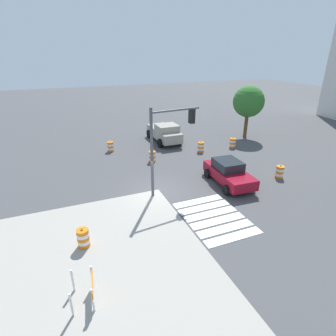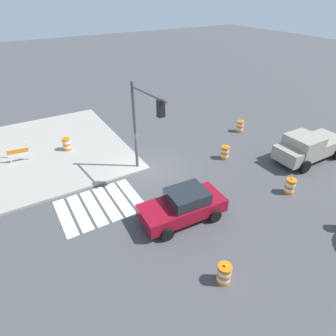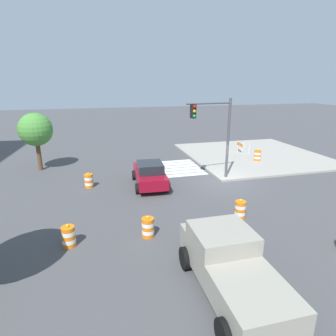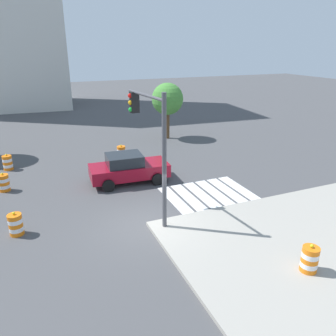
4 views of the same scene
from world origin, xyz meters
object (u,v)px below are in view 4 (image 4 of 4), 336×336
Objects in this scene: traffic_barrel_crosswalk_end at (121,153)px; traffic_light_pole at (151,132)px; street_tree_streetside_mid at (167,99)px; traffic_barrel_on_sidewalk at (310,259)px; traffic_barrel_median_near at (4,183)px; sports_car at (128,168)px; traffic_barrel_near_corner at (8,163)px; traffic_barrel_median_far at (16,224)px.

traffic_light_pole reaches higher than traffic_barrel_crosswalk_end.
street_tree_streetside_mid is (4.91, 3.73, 2.72)m from traffic_barrel_crosswalk_end.
traffic_barrel_on_sidewalk is 7.44m from traffic_light_pole.
traffic_light_pole is at bearing 121.40° from traffic_barrel_on_sidewalk.
traffic_barrel_median_near is at bearing 137.22° from traffic_light_pole.
sports_car is 10.59m from traffic_barrel_on_sidewalk.
traffic_barrel_median_near is at bearing -159.63° from traffic_barrel_crosswalk_end.
traffic_barrel_near_corner is 0.23× the size of street_tree_streetside_mid.
traffic_barrel_on_sidewalk is 0.19× the size of traffic_light_pole.
street_tree_streetside_mid is at bearing 37.20° from traffic_barrel_crosswalk_end.
traffic_barrel_median_near is at bearing -91.47° from traffic_barrel_near_corner.
traffic_barrel_median_near is at bearing -152.05° from street_tree_streetside_mid.
traffic_barrel_near_corner is 17.61m from traffic_barrel_on_sidewalk.
traffic_barrel_crosswalk_end is at bearing -6.24° from traffic_barrel_near_corner.
traffic_barrel_crosswalk_end is 9.90m from traffic_barrel_median_far.
street_tree_streetside_mid is at bearing 44.78° from traffic_barrel_median_far.
traffic_barrel_crosswalk_end is at bearing 49.49° from traffic_barrel_median_far.
traffic_light_pole is at bearing -8.34° from traffic_barrel_median_far.
traffic_barrel_on_sidewalk is (9.57, -14.79, 0.15)m from traffic_barrel_near_corner.
traffic_barrel_crosswalk_end is 7.52m from traffic_barrel_median_near.
traffic_barrel_median_near is (-0.09, -3.38, 0.00)m from traffic_barrel_near_corner.
traffic_barrel_near_corner and traffic_barrel_median_near have the same top height.
traffic_barrel_on_sidewalk is 18.09m from street_tree_streetside_mid.
sports_car is at bearing -125.98° from street_tree_streetside_mid.
sports_car is 6.79m from traffic_barrel_median_far.
sports_car reaches higher than traffic_barrel_crosswalk_end.
traffic_barrel_on_sidewalk is (3.27, -10.07, -0.21)m from sports_car.
traffic_barrel_median_far is (0.62, -4.91, 0.00)m from traffic_barrel_median_near.
traffic_light_pole is at bearing -42.78° from traffic_barrel_median_near.
traffic_barrel_on_sidewalk is (9.65, -11.41, 0.15)m from traffic_barrel_median_near.
street_tree_streetside_mid is at bearing 27.95° from traffic_barrel_median_near.
traffic_barrel_median_far is at bearing -86.29° from traffic_barrel_near_corner.
sports_car is 4.03m from traffic_barrel_crosswalk_end.
traffic_barrel_on_sidewalk is at bearing -97.42° from street_tree_streetside_mid.
traffic_barrel_near_corner is 12.54m from street_tree_streetside_mid.
traffic_barrel_median_far is at bearing -148.23° from sports_car.
traffic_barrel_median_far is (0.54, -8.29, 0.00)m from traffic_barrel_near_corner.
traffic_barrel_median_far is (-6.43, -7.52, 0.00)m from traffic_barrel_crosswalk_end.
traffic_barrel_near_corner is at bearing 88.53° from traffic_barrel_median_near.
traffic_barrel_crosswalk_end and traffic_barrel_median_near have the same top height.
sports_car is at bearing -11.82° from traffic_barrel_median_near.
traffic_barrel_crosswalk_end is (6.97, -0.76, 0.00)m from traffic_barrel_near_corner.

